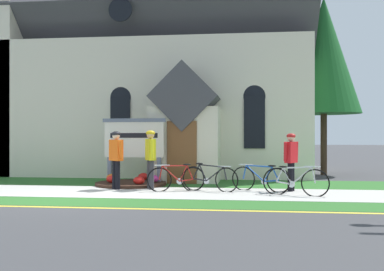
{
  "coord_description": "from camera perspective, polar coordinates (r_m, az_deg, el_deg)",
  "views": [
    {
      "loc": [
        4.57,
        -11.0,
        1.6
      ],
      "look_at": [
        2.74,
        3.94,
        1.62
      ],
      "focal_mm": 42.84,
      "sensor_mm": 36.0,
      "label": 1
    }
  ],
  "objects": [
    {
      "name": "sidewalk_slab",
      "position": [
        13.66,
        -13.58,
        -6.77
      ],
      "size": [
        32.0,
        2.63,
        0.01
      ],
      "primitive_type": "cube",
      "color": "#B7B5AD",
      "rests_on": "ground"
    },
    {
      "name": "cyclist_in_orange_jersey",
      "position": [
        13.51,
        12.23,
        -2.69
      ],
      "size": [
        0.45,
        0.64,
        1.68
      ],
      "color": "black",
      "rests_on": "ground"
    },
    {
      "name": "grass_verge",
      "position": [
        11.81,
        -17.05,
        -7.84
      ],
      "size": [
        32.0,
        1.41,
        0.01
      ],
      "primitive_type": "cube",
      "color": "#2D6628",
      "rests_on": "ground"
    },
    {
      "name": "roadside_conifer",
      "position": [
        19.94,
        16.08,
        9.54
      ],
      "size": [
        3.02,
        3.02,
        7.36
      ],
      "color": "#3D2D1E",
      "rests_on": "ground"
    },
    {
      "name": "curb_paint_stripe",
      "position": [
        11.04,
        -18.88,
        -8.39
      ],
      "size": [
        28.0,
        0.16,
        0.01
      ],
      "primitive_type": "cube",
      "color": "yellow",
      "rests_on": "ground"
    },
    {
      "name": "bicycle_blue",
      "position": [
        12.63,
        12.73,
        -5.58
      ],
      "size": [
        1.72,
        0.56,
        0.83
      ],
      "color": "black",
      "rests_on": "ground"
    },
    {
      "name": "cyclist_in_blue_jersey",
      "position": [
        13.86,
        -9.43,
        -2.42
      ],
      "size": [
        0.5,
        0.67,
        1.74
      ],
      "color": "black",
      "rests_on": "ground"
    },
    {
      "name": "bicycle_silver",
      "position": [
        13.31,
        -1.94,
        -5.36
      ],
      "size": [
        1.63,
        0.57,
        0.81
      ],
      "color": "black",
      "rests_on": "ground"
    },
    {
      "name": "church_lawn",
      "position": [
        16.19,
        -10.22,
        -5.73
      ],
      "size": [
        24.0,
        2.75,
        0.01
      ],
      "primitive_type": "cube",
      "color": "#2D6628",
      "rests_on": "ground"
    },
    {
      "name": "bicycle_white",
      "position": [
        13.33,
        2.19,
        -5.33
      ],
      "size": [
        1.68,
        0.7,
        0.83
      ],
      "color": "black",
      "rests_on": "ground"
    },
    {
      "name": "cyclist_in_green_jersey",
      "position": [
        13.78,
        -5.19,
        -2.35
      ],
      "size": [
        0.41,
        0.69,
        1.77
      ],
      "color": "#2D2D33",
      "rests_on": "ground"
    },
    {
      "name": "church_sign",
      "position": [
        15.37,
        -7.22,
        -0.61
      ],
      "size": [
        2.14,
        0.14,
        2.19
      ],
      "color": "slate",
      "rests_on": "ground"
    },
    {
      "name": "flower_bed",
      "position": [
        15.05,
        -7.59,
        -5.83
      ],
      "size": [
        2.3,
        2.3,
        0.34
      ],
      "color": "#382319",
      "rests_on": "ground"
    },
    {
      "name": "bicycle_red",
      "position": [
        13.4,
        8.57,
        -5.32
      ],
      "size": [
        1.68,
        0.69,
        0.79
      ],
      "color": "black",
      "rests_on": "ground"
    },
    {
      "name": "church_building",
      "position": [
        21.68,
        -6.91,
        8.16
      ],
      "size": [
        14.78,
        10.46,
        12.9
      ],
      "color": "beige",
      "rests_on": "ground"
    },
    {
      "name": "ground",
      "position": [
        15.77,
        -9.97,
        -5.89
      ],
      "size": [
        140.0,
        140.0,
        0.0
      ],
      "primitive_type": "plane",
      "color": "#3D3D3F"
    }
  ]
}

